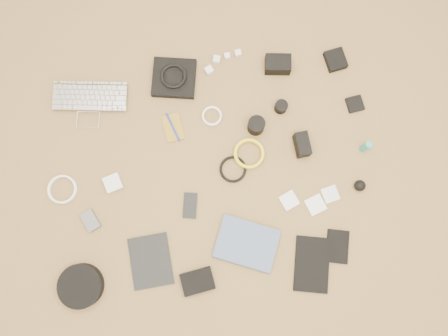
{
  "coord_description": "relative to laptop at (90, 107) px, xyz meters",
  "views": [
    {
      "loc": [
        0.02,
        -0.29,
        1.91
      ],
      "look_at": [
        0.06,
        0.01,
        0.02
      ],
      "focal_mm": 35.0,
      "sensor_mm": 36.0,
      "label": 1
    }
  ],
  "objects": [
    {
      "name": "power_brick",
      "position": [
        0.07,
        -0.36,
        0.0
      ],
      "size": [
        0.09,
        0.09,
        0.03
      ],
      "primitive_type": "cube",
      "rotation": [
        0.0,
        0.0,
        0.26
      ],
      "color": "silver",
      "rests_on": "ground"
    },
    {
      "name": "tablet",
      "position": [
        0.19,
        -0.71,
        -0.01
      ],
      "size": [
        0.18,
        0.23,
        0.01
      ],
      "primitive_type": "cube",
      "rotation": [
        0.0,
        0.0,
        0.04
      ],
      "color": "black",
      "rests_on": "ground"
    },
    {
      "name": "headphone_case",
      "position": [
        -0.11,
        -0.77,
        0.01
      ],
      "size": [
        0.24,
        0.24,
        0.05
      ],
      "primitive_type": "cylinder",
      "rotation": [
        0.0,
        0.0,
        -0.41
      ],
      "color": "black",
      "rests_on": "ground"
    },
    {
      "name": "notebook_olive",
      "position": [
        0.36,
        -0.15,
        -0.01
      ],
      "size": [
        0.09,
        0.13,
        0.01
      ],
      "primitive_type": "cube",
      "rotation": [
        0.0,
        0.0,
        0.11
      ],
      "color": "olive",
      "rests_on": "ground"
    },
    {
      "name": "charger_c",
      "position": [
        0.7,
        0.16,
        0.0
      ],
      "size": [
        0.03,
        0.03,
        0.03
      ],
      "primitive_type": "cube",
      "rotation": [
        0.0,
        0.0,
        0.1
      ],
      "color": "silver",
      "rests_on": "ground"
    },
    {
      "name": "headphone_pouch",
      "position": [
        0.39,
        0.08,
        0.0
      ],
      "size": [
        0.23,
        0.22,
        0.03
      ],
      "primitive_type": "cube",
      "rotation": [
        0.0,
        0.0,
        -0.21
      ],
      "color": "black",
      "rests_on": "ground"
    },
    {
      "name": "phone",
      "position": [
        0.39,
        -0.5,
        -0.01
      ],
      "size": [
        0.08,
        0.12,
        0.01
      ],
      "primitive_type": "cube",
      "rotation": [
        0.0,
        0.0,
        -0.2
      ],
      "color": "black",
      "rests_on": "ground"
    },
    {
      "name": "notebook_black_a",
      "position": [
        0.87,
        -0.83,
        -0.0
      ],
      "size": [
        0.19,
        0.26,
        0.02
      ],
      "primitive_type": "cube",
      "rotation": [
        0.0,
        0.0,
        -0.24
      ],
      "color": "black",
      "rests_on": "ground"
    },
    {
      "name": "charger_b",
      "position": [
        0.65,
        0.15,
        -0.0
      ],
      "size": [
        0.03,
        0.03,
        0.02
      ],
      "primitive_type": "cube",
      "rotation": [
        0.0,
        0.0,
        0.04
      ],
      "color": "silver",
      "rests_on": "ground"
    },
    {
      "name": "cable_white_a",
      "position": [
        0.54,
        -0.12,
        -0.01
      ],
      "size": [
        0.1,
        0.1,
        0.01
      ],
      "primitive_type": "torus",
      "rotation": [
        0.0,
        0.0,
        -0.15
      ],
      "color": "white",
      "rests_on": "ground"
    },
    {
      "name": "filter_case_right",
      "position": [
        1.0,
        -0.54,
        -0.01
      ],
      "size": [
        0.08,
        0.08,
        0.01
      ],
      "primitive_type": "cube",
      "rotation": [
        0.0,
        0.0,
        0.19
      ],
      "color": "silver",
      "rests_on": "ground"
    },
    {
      "name": "air_blower",
      "position": [
        1.13,
        -0.53,
        0.01
      ],
      "size": [
        0.06,
        0.06,
        0.05
      ],
      "primitive_type": "sphere",
      "rotation": [
        0.0,
        0.0,
        -0.25
      ],
      "color": "black",
      "rests_on": "ground"
    },
    {
      "name": "charger_a",
      "position": [
        0.6,
        0.14,
        0.0
      ],
      "size": [
        0.04,
        0.04,
        0.03
      ],
      "primitive_type": "cube",
      "rotation": [
        0.0,
        0.0,
        -0.36
      ],
      "color": "silver",
      "rests_on": "ground"
    },
    {
      "name": "notebook_black_b",
      "position": [
        0.99,
        -0.77,
        -0.01
      ],
      "size": [
        0.13,
        0.16,
        0.01
      ],
      "primitive_type": "cube",
      "rotation": [
        0.0,
        0.0,
        -0.25
      ],
      "color": "black",
      "rests_on": "ground"
    },
    {
      "name": "cable_black",
      "position": [
        0.6,
        -0.37,
        -0.01
      ],
      "size": [
        0.14,
        0.14,
        0.01
      ],
      "primitive_type": "torus",
      "rotation": [
        0.0,
        0.0,
        0.19
      ],
      "color": "black",
      "rests_on": "ground"
    },
    {
      "name": "drive_case",
      "position": [
        0.38,
        -0.83,
        0.0
      ],
      "size": [
        0.14,
        0.11,
        0.03
      ],
      "primitive_type": "cube",
      "rotation": [
        0.0,
        0.0,
        0.12
      ],
      "color": "black",
      "rests_on": "ground"
    },
    {
      "name": "filter_case_left",
      "position": [
        0.82,
        -0.54,
        -0.01
      ],
      "size": [
        0.09,
        0.09,
        0.01
      ],
      "primitive_type": "cube",
      "rotation": [
        0.0,
        0.0,
        0.38
      ],
      "color": "silver",
      "rests_on": "ground"
    },
    {
      "name": "dslr_camera",
      "position": [
        0.87,
        0.07,
        0.02
      ],
      "size": [
        0.13,
        0.1,
        0.07
      ],
      "primitive_type": "cube",
      "rotation": [
        0.0,
        0.0,
        -0.16
      ],
      "color": "black",
      "rests_on": "ground"
    },
    {
      "name": "room_shell",
      "position": [
        0.5,
        -0.37,
        1.24
      ],
      "size": [
        4.04,
        4.04,
        2.58
      ],
      "color": "brown",
      "rests_on": "ground"
    },
    {
      "name": "cable_yellow",
      "position": [
        0.68,
        -0.31,
        -0.01
      ],
      "size": [
        0.18,
        0.18,
        0.02
      ],
      "primitive_type": "torus",
      "rotation": [
        0.0,
        0.0,
        0.4
      ],
      "color": "yellow",
      "rests_on": "ground"
    },
    {
      "name": "lens_pouch",
      "position": [
        1.14,
        0.06,
        0.0
      ],
      "size": [
        0.1,
        0.11,
        0.03
      ],
      "primitive_type": "cube",
      "rotation": [
        0.0,
        0.0,
        0.15
      ],
      "color": "black",
      "rests_on": "ground"
    },
    {
      "name": "lens_a",
      "position": [
        0.73,
        -0.2,
        0.03
      ],
      "size": [
        0.09,
        0.09,
        0.08
      ],
      "primitive_type": "cylinder",
      "rotation": [
        0.0,
        0.0,
        -0.21
      ],
      "color": "black",
      "rests_on": "ground"
    },
    {
      "name": "lens_cleaner",
      "position": [
        1.18,
        -0.36,
        0.03
      ],
      "size": [
        0.03,
        0.03,
        0.1
      ],
      "primitive_type": "cylinder",
      "rotation": [
        0.0,
        0.0,
        -0.28
      ],
      "color": "teal",
      "rests_on": "ground"
    },
    {
      "name": "lens_b",
      "position": [
        0.85,
        -0.13,
        0.01
      ],
      "size": [
        0.06,
        0.06,
        0.05
      ],
      "primitive_type": "cylinder",
      "rotation": [
        0.0,
        0.0,
        -0.05
      ],
      "color": "black",
      "rests_on": "ground"
    },
    {
      "name": "flash",
      "position": [
        0.91,
        -0.31,
        0.03
      ],
      "size": [
        0.06,
        0.11,
        0.08
      ],
      "primitive_type": "cube",
      "rotation": [
        0.0,
        0.0,
        0.05
      ],
      "color": "black",
      "rests_on": "ground"
    },
    {
      "name": "charger_d",
      "position": [
        0.56,
        0.09,
        0.0
      ],
      "size": [
        0.04,
        0.04,
        0.03
      ],
      "primitive_type": "cube",
      "rotation": [
        0.0,
        0.0,
        0.41
      ],
      "color": "silver",
      "rests_on": "ground"
    },
    {
      "name": "filter_case_mid",
      "position": [
        0.93,
        -0.58,
        -0.01
      ],
      "size": [
        0.1,
        0.1,
        0.01
      ],
      "primitive_type": "cube",
      "rotation": [
        0.0,
        0.0,
        0.32
      ],
      "color": "silver",
      "rests_on": "ground"
    },
    {
      "name": "card_reader",
      "position": [
        1.19,
        -0.16,
        -0.0
      ],
      "size": [
        0.08,
        0.08,
        0.02
      ],
      "primitive_type": "cube",
      "rotation": [
        0.0,
        0.0,
        0.11
      ],
      "color": "black",
      "rests_on": "ground"
    },
    {
      "name": "paperback",
      "position": [
        0.57,
        -0.79,
        -0.0
      ],
      "size": [
        0.31,
        0.28,
        0.03
      ],
      "primitive_type": "imported",
      "rotation": [
        0.0,
        0.0,
        1.14
      ],
      "color": "#465777",
      "rests_on": "ground"
    },
    {
      "name": "pen_blue",
      "position": [
        0.36,
        -0.15,
        -0.0
      ],
      "size": [
        0.05,
        0.14,
        0.01
      ],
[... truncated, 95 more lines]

